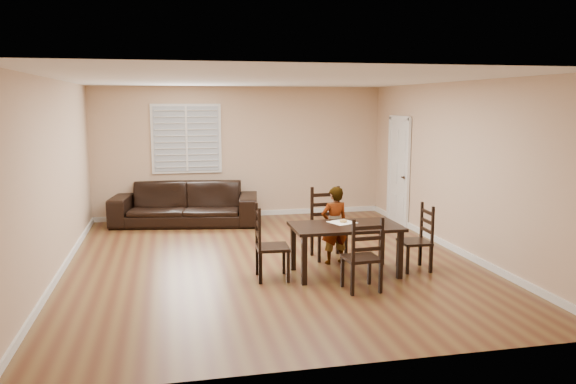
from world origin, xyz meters
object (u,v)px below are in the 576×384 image
object	(u,v)px
chair_near	(326,225)
child	(334,225)
donut	(343,221)
chair_right	(422,240)
chair_left	(263,246)
dining_table	(346,231)
chair_far	(365,259)
sofa	(185,204)

from	to	relation	value
chair_near	child	world-z (taller)	child
child	donut	xyz separation A→B (m)	(0.02, -0.37, 0.15)
child	donut	bearing A→B (deg)	83.03
child	chair_right	bearing A→B (deg)	144.70
chair_near	chair_left	size ratio (longest dim) A/B	1.06
dining_table	chair_far	distance (m)	0.82
chair_near	donut	distance (m)	0.84
dining_table	sofa	size ratio (longest dim) A/B	0.54
chair_left	child	distance (m)	1.28
chair_left	child	size ratio (longest dim) A/B	0.88
chair_near	donut	size ratio (longest dim) A/B	10.27
chair_near	chair_far	distance (m)	1.77
child	chair_far	bearing A→B (deg)	80.47
dining_table	child	distance (m)	0.54
chair_near	chair_right	bearing A→B (deg)	-42.27
donut	sofa	distance (m)	4.19
chair_near	child	xyz separation A→B (m)	(0.00, -0.43, 0.09)
chair_near	chair_far	xyz separation A→B (m)	(-0.00, -1.77, -0.05)
chair_far	chair_left	world-z (taller)	chair_left
chair_near	sofa	distance (m)	3.50
dining_table	chair_left	xyz separation A→B (m)	(-1.15, 0.01, -0.15)
chair_far	chair_right	xyz separation A→B (m)	(1.14, 0.79, -0.01)
donut	sofa	bearing A→B (deg)	119.99
chair_left	chair_right	world-z (taller)	chair_left
chair_near	chair_far	world-z (taller)	chair_near
chair_far	donut	size ratio (longest dim) A/B	9.17
dining_table	child	bearing A→B (deg)	90.00
dining_table	chair_far	xyz separation A→B (m)	(0.00, -0.80, -0.17)
chair_right	chair_left	bearing A→B (deg)	-89.04
donut	chair_far	bearing A→B (deg)	-91.08
dining_table	chair_right	bearing A→B (deg)	-0.12
dining_table	sofa	bearing A→B (deg)	119.04
sofa	chair_left	bearing A→B (deg)	-66.68
chair_far	child	size ratio (longest dim) A/B	0.84
chair_right	chair_far	bearing A→B (deg)	-53.77
chair_right	donut	world-z (taller)	chair_right
chair_left	child	xyz separation A→B (m)	(1.16, 0.53, 0.12)
chair_right	donut	bearing A→B (deg)	-97.46
chair_far	chair_left	bearing A→B (deg)	-38.26
chair_right	donut	distance (m)	1.18
chair_left	child	bearing A→B (deg)	-62.27
chair_left	chair_right	bearing A→B (deg)	-87.44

